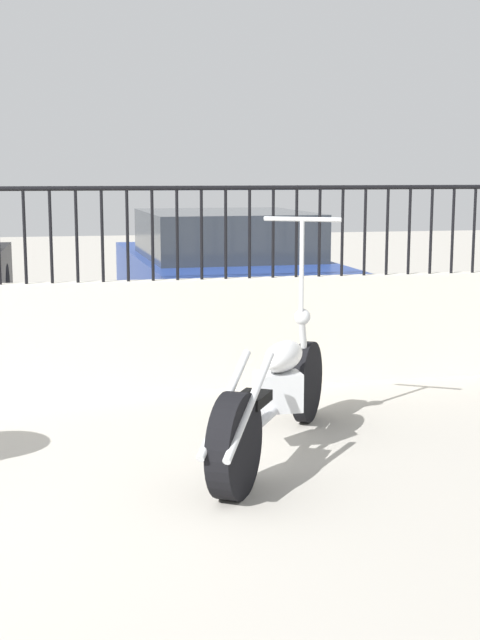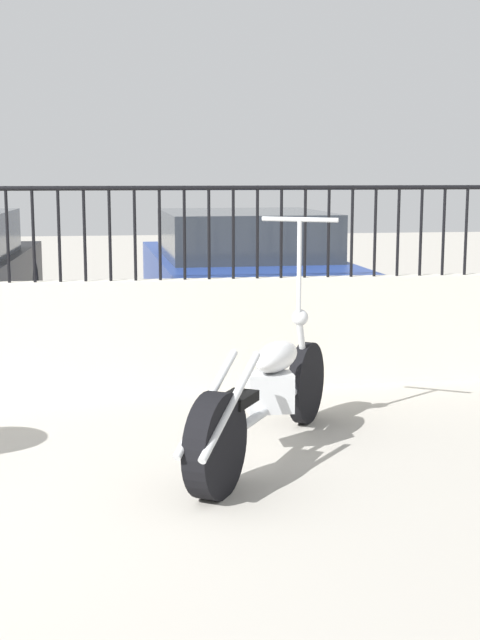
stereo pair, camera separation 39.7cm
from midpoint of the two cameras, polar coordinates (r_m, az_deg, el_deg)
The scene contains 2 objects.
motorcycle_silver at distance 5.37m, azimuth -0.12°, elevation -5.12°, with size 1.22×1.92×1.44m.
car_blue at distance 9.39m, azimuth -2.37°, elevation 3.02°, with size 1.91×4.06×1.32m.
Camera 1 is at (1.44, -4.62, 1.72)m, focal length 50.00 mm.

